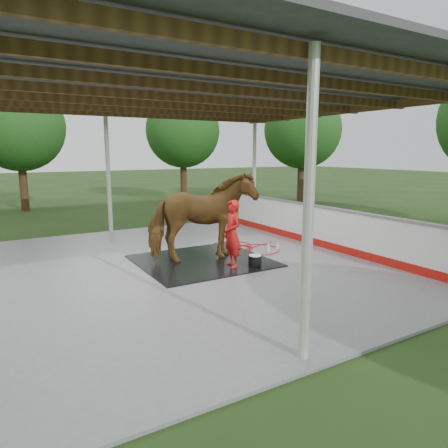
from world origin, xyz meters
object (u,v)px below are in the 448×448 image
dasher_board (316,226)px  handler (232,234)px  horse (202,217)px  wash_bucket (255,261)px

dasher_board → handler: (-3.24, -0.73, 0.24)m
horse → wash_bucket: horse is taller
horse → wash_bucket: (0.81, -1.06, -0.94)m
dasher_board → horse: 3.64m
handler → horse: bearing=-150.0°
dasher_board → handler: handler is taller
horse → handler: horse is taller
horse → handler: (0.36, -0.79, -0.31)m
dasher_board → wash_bucket: 2.99m
dasher_board → handler: size_ratio=5.12×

